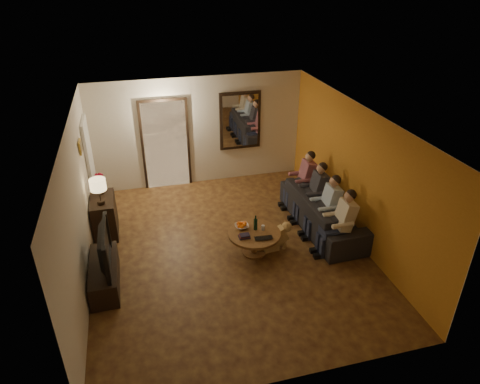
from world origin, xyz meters
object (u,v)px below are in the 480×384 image
object	(u,v)px
person_a	(341,225)
sofa	(324,211)
dresser	(105,216)
tv_stand	(105,275)
person_d	(304,182)
person_b	(327,208)
tv	(99,248)
table_lamp	(99,192)
dog	(276,236)
laptop	(264,240)
person_c	(315,194)
coffee_table	(254,243)
wine_bottle	(256,222)
bowl	(242,226)

from	to	relation	value
person_a	sofa	bearing A→B (deg)	83.66
dresser	tv_stand	distance (m)	1.66
sofa	person_d	world-z (taller)	person_d
person_b	tv	bearing A→B (deg)	-173.63
table_lamp	dog	distance (m)	3.42
laptop	person_a	bearing A→B (deg)	1.69
dog	person_c	bearing A→B (deg)	30.69
person_a	person_d	world-z (taller)	same
coffee_table	wine_bottle	distance (m)	0.40
person_b	person_d	world-z (taller)	same
tv_stand	laptop	distance (m)	2.80
tv_stand	wine_bottle	size ratio (longest dim) A/B	4.17
tv	person_a	bearing A→B (deg)	-91.72
tv	dog	bearing A→B (deg)	-85.28
person_a	person_d	bearing A→B (deg)	90.00
tv	coffee_table	bearing A→B (deg)	-85.02
tv	person_b	distance (m)	4.27
person_a	laptop	size ratio (longest dim) A/B	3.65
sofa	laptop	bearing A→B (deg)	116.24
sofa	laptop	world-z (taller)	sofa
table_lamp	dog	bearing A→B (deg)	-20.65
sofa	dog	xyz separation A→B (m)	(-1.22, -0.52, -0.08)
person_c	bowl	size ratio (longest dim) A/B	4.63
person_a	coffee_table	distance (m)	1.63
person_d	bowl	size ratio (longest dim) A/B	4.63
tv	laptop	xyz separation A→B (m)	(2.79, -0.05, -0.30)
person_d	coffee_table	xyz separation A→B (m)	(-1.55, -1.44, -0.38)
sofa	dog	world-z (taller)	sofa
person_b	dresser	bearing A→B (deg)	164.45
dog	wine_bottle	world-z (taller)	wine_bottle
dresser	bowl	size ratio (longest dim) A/B	3.39
tv	person_a	size ratio (longest dim) A/B	0.97
tv_stand	dog	distance (m)	3.13
person_c	dog	distance (m)	1.42
table_lamp	person_d	xyz separation A→B (m)	(4.24, 0.24, -0.45)
bowl	laptop	distance (m)	0.57
wine_bottle	laptop	bearing A→B (deg)	-82.50
person_b	bowl	world-z (taller)	person_b
wine_bottle	laptop	xyz separation A→B (m)	(0.05, -0.38, -0.14)
sofa	wine_bottle	distance (m)	1.68
sofa	table_lamp	bearing A→B (deg)	79.76
tv_stand	person_d	bearing A→B (deg)	21.54
person_a	person_c	size ratio (longest dim) A/B	1.00
sofa	dog	bearing A→B (deg)	111.29
sofa	coffee_table	xyz separation A→B (m)	(-1.65, -0.54, -0.14)
person_d	dresser	bearing A→B (deg)	-179.71
dog	wine_bottle	size ratio (longest dim) A/B	1.81
table_lamp	wine_bottle	distance (m)	2.98
sofa	person_a	world-z (taller)	person_a
laptop	coffee_table	bearing A→B (deg)	114.57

